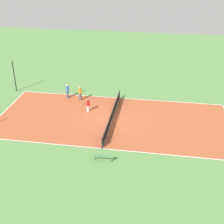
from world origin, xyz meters
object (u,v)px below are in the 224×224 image
at_px(player_center_orange, 80,92).
at_px(player_coach_red, 88,105).
at_px(tennis_ball_left_sideline, 62,103).
at_px(player_near_blue, 68,90).
at_px(tennis_ball_near_net, 102,106).
at_px(fence_post_back_right, 14,76).
at_px(tennis_net, 112,115).
at_px(bench, 103,156).

distance_m(player_center_orange, player_coach_red, 3.10).
bearing_deg(tennis_ball_left_sideline, player_near_blue, -7.50).
height_order(tennis_ball_left_sideline, tennis_ball_near_net, same).
distance_m(player_coach_red, fence_post_back_right, 10.96).
xyz_separation_m(player_center_orange, player_near_blue, (0.43, 1.65, -0.01)).
bearing_deg(tennis_ball_near_net, player_center_orange, 67.36).
relative_size(tennis_net, tennis_ball_near_net, 158.25).
xyz_separation_m(tennis_net, player_coach_red, (1.44, 2.86, 0.26)).
bearing_deg(tennis_ball_near_net, tennis_ball_left_sideline, 90.62).
distance_m(tennis_ball_near_net, fence_post_back_right, 11.79).
bearing_deg(bench, tennis_net, -86.48).
bearing_deg(fence_post_back_right, player_near_blue, -97.37).
xyz_separation_m(tennis_net, bench, (-7.09, -0.44, -0.16)).
distance_m(tennis_net, player_coach_red, 3.22).
xyz_separation_m(player_center_orange, tennis_ball_left_sideline, (-1.21, 1.86, -0.95)).
bearing_deg(fence_post_back_right, bench, -133.00).
bearing_deg(bench, tennis_ball_near_net, -78.32).
height_order(player_coach_red, tennis_ball_near_net, player_coach_red).
relative_size(player_coach_red, tennis_ball_near_net, 20.70).
height_order(tennis_net, bench, tennis_net).
relative_size(player_coach_red, fence_post_back_right, 0.36).
bearing_deg(bench, tennis_ball_left_sideline, -56.07).
relative_size(player_coach_red, player_near_blue, 0.83).
relative_size(tennis_net, player_near_blue, 6.36).
bearing_deg(player_center_orange, player_near_blue, -175.46).
xyz_separation_m(player_coach_red, tennis_ball_left_sideline, (1.46, 3.42, -0.76)).
relative_size(bench, player_center_orange, 1.01).
distance_m(tennis_net, bench, 7.11).
relative_size(tennis_ball_left_sideline, tennis_ball_near_net, 1.00).
height_order(player_near_blue, tennis_ball_left_sideline, player_near_blue).
height_order(tennis_ball_left_sideline, fence_post_back_right, fence_post_back_right).
distance_m(player_center_orange, tennis_ball_left_sideline, 2.42).
bearing_deg(tennis_net, tennis_ball_left_sideline, 65.22).
distance_m(bench, player_coach_red, 9.16).
bearing_deg(fence_post_back_right, tennis_net, -112.71).
bearing_deg(bench, player_coach_red, -68.86).
height_order(tennis_net, fence_post_back_right, fence_post_back_right).
height_order(player_center_orange, fence_post_back_right, fence_post_back_right).
xyz_separation_m(tennis_ball_left_sideline, fence_post_back_right, (2.54, 6.72, 1.91)).
xyz_separation_m(player_near_blue, tennis_ball_left_sideline, (-1.64, 0.22, -0.94)).
bearing_deg(player_near_blue, tennis_net, -146.34).
bearing_deg(player_near_blue, fence_post_back_right, 63.11).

